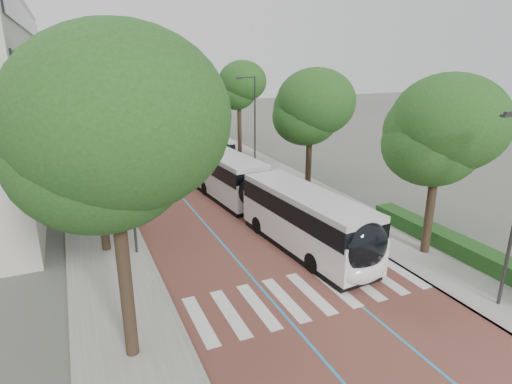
# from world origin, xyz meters

# --- Properties ---
(ground) EXTENTS (160.00, 160.00, 0.00)m
(ground) POSITION_xyz_m (0.00, 0.00, 0.00)
(ground) COLOR #51544C
(ground) RESTS_ON ground
(road) EXTENTS (11.00, 140.00, 0.02)m
(road) POSITION_xyz_m (0.00, 40.00, 0.01)
(road) COLOR brown
(road) RESTS_ON ground
(sidewalk_left) EXTENTS (4.00, 140.00, 0.12)m
(sidewalk_left) POSITION_xyz_m (-7.50, 40.00, 0.06)
(sidewalk_left) COLOR gray
(sidewalk_left) RESTS_ON ground
(sidewalk_right) EXTENTS (4.00, 140.00, 0.12)m
(sidewalk_right) POSITION_xyz_m (7.50, 40.00, 0.06)
(sidewalk_right) COLOR gray
(sidewalk_right) RESTS_ON ground
(kerb_left) EXTENTS (0.20, 140.00, 0.14)m
(kerb_left) POSITION_xyz_m (-5.60, 40.00, 0.06)
(kerb_left) COLOR gray
(kerb_left) RESTS_ON ground
(kerb_right) EXTENTS (0.20, 140.00, 0.14)m
(kerb_right) POSITION_xyz_m (5.60, 40.00, 0.06)
(kerb_right) COLOR gray
(kerb_right) RESTS_ON ground
(zebra_crossing) EXTENTS (10.55, 3.60, 0.01)m
(zebra_crossing) POSITION_xyz_m (0.20, 1.00, 0.03)
(zebra_crossing) COLOR silver
(zebra_crossing) RESTS_ON ground
(lane_line_left) EXTENTS (0.12, 126.00, 0.01)m
(lane_line_left) POSITION_xyz_m (-1.60, 40.00, 0.02)
(lane_line_left) COLOR #2589BB
(lane_line_left) RESTS_ON road
(lane_line_right) EXTENTS (0.12, 126.00, 0.01)m
(lane_line_right) POSITION_xyz_m (1.60, 40.00, 0.02)
(lane_line_right) COLOR #2589BB
(lane_line_right) RESTS_ON road
(hedge) EXTENTS (1.20, 14.00, 0.80)m
(hedge) POSITION_xyz_m (9.10, 0.00, 0.52)
(hedge) COLOR #184217
(hedge) RESTS_ON sidewalk_right
(streetlight_far) EXTENTS (1.82, 0.20, 8.00)m
(streetlight_far) POSITION_xyz_m (6.62, 22.00, 4.82)
(streetlight_far) COLOR #323335
(streetlight_far) RESTS_ON sidewalk_right
(lamp_post_left) EXTENTS (0.14, 0.14, 8.00)m
(lamp_post_left) POSITION_xyz_m (-6.10, 8.00, 4.12)
(lamp_post_left) COLOR #323335
(lamp_post_left) RESTS_ON sidewalk_left
(trees_left) EXTENTS (6.45, 61.22, 10.35)m
(trees_left) POSITION_xyz_m (-7.50, 23.48, 7.25)
(trees_left) COLOR black
(trees_left) RESTS_ON ground
(trees_right) EXTENTS (5.73, 47.55, 8.81)m
(trees_right) POSITION_xyz_m (7.70, 21.37, 6.17)
(trees_right) COLOR black
(trees_right) RESTS_ON ground
(lead_bus) EXTENTS (4.01, 18.54, 3.20)m
(lead_bus) POSITION_xyz_m (1.89, 8.79, 1.63)
(lead_bus) COLOR black
(lead_bus) RESTS_ON ground
(bus_queued_0) EXTENTS (3.19, 12.51, 3.20)m
(bus_queued_0) POSITION_xyz_m (2.30, 24.64, 1.62)
(bus_queued_0) COLOR silver
(bus_queued_0) RESTS_ON ground
(bus_queued_1) EXTENTS (2.91, 12.47, 3.20)m
(bus_queued_1) POSITION_xyz_m (2.98, 38.80, 1.62)
(bus_queued_1) COLOR silver
(bus_queued_1) RESTS_ON ground
(bus_queued_2) EXTENTS (3.00, 12.49, 3.20)m
(bus_queued_2) POSITION_xyz_m (2.49, 51.85, 1.62)
(bus_queued_2) COLOR silver
(bus_queued_2) RESTS_ON ground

